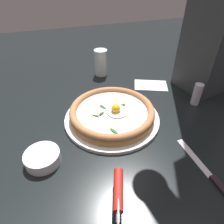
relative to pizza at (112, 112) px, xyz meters
name	(u,v)px	position (x,y,z in m)	size (l,w,h in m)	color
ground_plane	(100,122)	(0.02, 0.04, -0.05)	(2.40, 2.40, 0.03)	black
pizza_plate	(112,118)	(0.00, 0.00, -0.03)	(0.32, 0.32, 0.01)	white
pizza	(112,112)	(0.00, 0.00, 0.00)	(0.29, 0.29, 0.06)	#B57E46
side_bowl	(43,158)	(-0.11, 0.24, -0.02)	(0.10, 0.10, 0.03)	white
pizza_cutter	(118,199)	(-0.30, 0.09, 0.01)	(0.16, 0.07, 0.09)	silver
table_knife	(212,177)	(-0.30, -0.17, -0.03)	(0.22, 0.02, 0.01)	silver
drinking_glass	(101,64)	(0.34, -0.06, 0.02)	(0.06, 0.06, 0.12)	silver
folded_napkin	(151,85)	(0.17, -0.23, -0.03)	(0.14, 0.09, 0.01)	white
pepper_shaker	(197,94)	(-0.01, -0.33, 0.01)	(0.03, 0.03, 0.08)	silver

